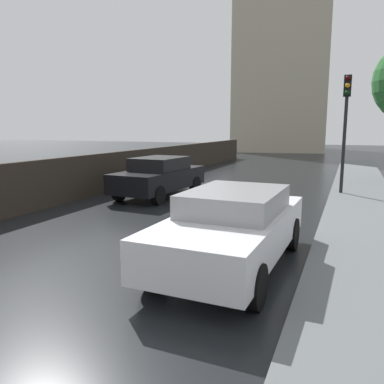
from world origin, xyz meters
name	(u,v)px	position (x,y,z in m)	size (l,w,h in m)	color
car_white_near_kerb	(233,226)	(2.72, 5.33, 0.76)	(1.98, 4.55, 1.42)	silver
car_black_mid_road	(159,176)	(-1.90, 11.39, 0.76)	(2.05, 4.38, 1.46)	black
traffic_light	(346,112)	(4.38, 13.95, 3.09)	(0.26, 0.39, 4.26)	black
distant_tower	(281,66)	(-3.15, 43.48, 9.28)	(10.86, 12.40, 18.57)	#B2A88E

